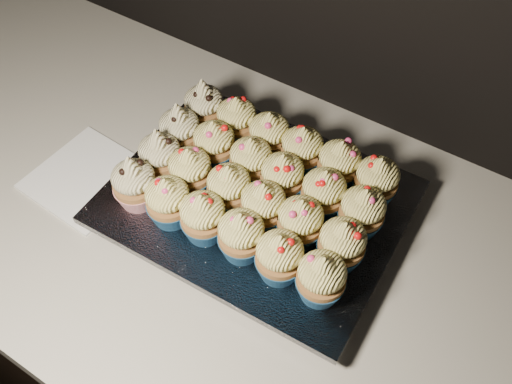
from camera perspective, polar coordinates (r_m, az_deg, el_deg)
cabinet at (r=1.31m, az=-8.93°, el=-11.03°), size 2.40×0.60×0.86m
worktop at (r=0.94m, az=-12.29°, el=1.73°), size 2.44×0.64×0.04m
napkin at (r=0.92m, az=-16.50°, el=1.39°), size 0.16×0.16×0.00m
baking_tray at (r=0.84m, az=0.00°, el=-1.66°), size 0.39×0.30×0.02m
foil_lining at (r=0.82m, az=0.00°, el=-0.95°), size 0.42×0.33×0.01m
cupcake_0 at (r=0.80m, az=-12.07°, el=0.91°), size 0.06×0.06×0.10m
cupcake_1 at (r=0.78m, az=-8.75°, el=-0.89°), size 0.06×0.06×0.08m
cupcake_2 at (r=0.75m, az=-5.30°, el=-2.47°), size 0.06×0.06×0.08m
cupcake_3 at (r=0.74m, az=-1.47°, el=-4.32°), size 0.06×0.06×0.08m
cupcake_4 at (r=0.72m, az=2.37°, el=-6.47°), size 0.06×0.06×0.08m
cupcake_5 at (r=0.71m, az=6.54°, el=-8.52°), size 0.06×0.06×0.08m
cupcake_6 at (r=0.83m, az=-9.55°, el=3.60°), size 0.06×0.06×0.10m
cupcake_7 at (r=0.81m, az=-6.58°, el=2.07°), size 0.06×0.06×0.08m
cupcake_8 at (r=0.78m, az=-2.71°, el=0.38°), size 0.06×0.06×0.08m
cupcake_9 at (r=0.76m, az=0.74°, el=-1.40°), size 0.06×0.06×0.08m
cupcake_10 at (r=0.75m, az=4.46°, el=-2.98°), size 0.06×0.06×0.08m
cupcake_11 at (r=0.74m, az=8.59°, el=-5.14°), size 0.06×0.06×0.08m
cupcake_12 at (r=0.86m, az=-7.62°, el=6.14°), size 0.06×0.06×0.10m
cupcake_13 at (r=0.84m, az=-4.20°, el=4.79°), size 0.06×0.06×0.08m
cupcake_14 at (r=0.81m, az=-0.51°, el=3.13°), size 0.06×0.06×0.08m
cupcake_15 at (r=0.79m, az=2.64°, el=1.52°), size 0.06×0.06×0.08m
cupcake_16 at (r=0.78m, az=6.76°, el=-0.08°), size 0.06×0.06×0.08m
cupcake_17 at (r=0.77m, az=10.56°, el=-1.91°), size 0.06×0.06×0.08m
cupcake_18 at (r=0.89m, az=-5.21°, el=8.54°), size 0.06×0.06×0.10m
cupcake_19 at (r=0.87m, az=-1.94°, el=7.18°), size 0.06×0.06×0.08m
cupcake_20 at (r=0.85m, az=1.32°, el=5.68°), size 0.06×0.06×0.08m
cupcake_21 at (r=0.83m, az=4.62°, el=4.23°), size 0.06×0.06×0.08m
cupcake_22 at (r=0.82m, az=8.30°, el=2.81°), size 0.06×0.06×0.08m
cupcake_23 at (r=0.81m, az=11.95°, el=1.13°), size 0.06×0.06×0.08m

